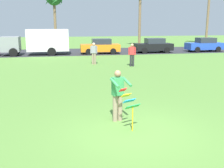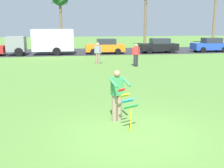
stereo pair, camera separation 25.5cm
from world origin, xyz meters
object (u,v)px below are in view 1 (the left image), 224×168
(person_kite_flyer, at_px, (118,94))
(parked_car_black, at_px, (154,46))
(person_walker_near, at_px, (132,54))
(person_walker_far, at_px, (94,53))
(kite_held, at_px, (129,103))
(parked_car_orange, at_px, (100,47))
(parked_car_blue, at_px, (205,45))
(parked_truck_grey_van, at_px, (40,41))
(palm_tree_right_near, at_px, (54,0))

(person_kite_flyer, xyz_separation_m, parked_car_black, (8.40, 20.28, -0.18))
(person_walker_near, distance_m, person_walker_far, 3.13)
(kite_held, height_order, parked_car_black, parked_car_black)
(parked_car_orange, height_order, parked_car_blue, same)
(person_kite_flyer, distance_m, person_walker_far, 12.77)
(person_kite_flyer, height_order, parked_car_black, person_kite_flyer)
(parked_truck_grey_van, xyz_separation_m, parked_car_blue, (18.55, 0.00, -0.64))
(parked_car_blue, bearing_deg, person_walker_far, -151.47)
(parked_truck_grey_van, bearing_deg, person_kite_flyer, -79.00)
(person_kite_flyer, height_order, palm_tree_right_near, palm_tree_right_near)
(person_walker_near, bearing_deg, parked_truck_grey_van, 129.35)
(parked_car_black, height_order, parked_car_blue, same)
(kite_held, height_order, person_walker_far, person_walker_far)
(kite_held, bearing_deg, parked_truck_grey_van, 101.10)
(parked_car_orange, height_order, person_walker_far, person_walker_far)
(parked_car_black, relative_size, person_walker_far, 2.45)
(person_kite_flyer, xyz_separation_m, kite_held, (0.19, -0.78, -0.08))
(palm_tree_right_near, distance_m, person_walker_far, 18.55)
(parked_truck_grey_van, bearing_deg, parked_car_black, 0.01)
(parked_car_blue, bearing_deg, kite_held, -124.39)
(parked_car_orange, distance_m, person_walker_far, 7.71)
(parked_car_black, xyz_separation_m, person_walker_near, (-4.92, -9.05, 0.16))
(palm_tree_right_near, bearing_deg, person_walker_far, -79.53)
(parked_car_black, distance_m, person_walker_far, 10.74)
(person_kite_flyer, xyz_separation_m, parked_truck_grey_van, (-3.94, 20.28, 0.46))
(parked_car_orange, height_order, person_walker_near, person_walker_near)
(parked_truck_grey_van, relative_size, parked_car_orange, 1.58)
(person_kite_flyer, height_order, person_walker_far, same)
(parked_truck_grey_van, relative_size, palm_tree_right_near, 0.88)
(person_walker_near, xyz_separation_m, person_walker_far, (-2.73, 1.52, 0.00))
(palm_tree_right_near, height_order, person_walker_far, palm_tree_right_near)
(parked_car_blue, relative_size, person_walker_far, 2.44)
(kite_held, xyz_separation_m, parked_car_blue, (14.42, 21.07, -0.09))
(parked_car_orange, relative_size, person_walker_far, 2.46)
(parked_truck_grey_van, relative_size, person_walker_far, 3.88)
(parked_car_blue, bearing_deg, parked_truck_grey_van, -180.00)
(kite_held, distance_m, parked_car_orange, 21.18)
(person_kite_flyer, relative_size, parked_car_blue, 0.41)
(parked_car_orange, xyz_separation_m, person_walker_far, (-1.62, -7.53, 0.16))
(kite_held, xyz_separation_m, person_walker_far, (0.56, 13.53, 0.07))
(palm_tree_right_near, bearing_deg, person_kite_flyer, -85.31)
(parked_car_orange, distance_m, palm_tree_right_near, 12.36)
(person_kite_flyer, distance_m, parked_truck_grey_van, 20.67)
(kite_held, distance_m, palm_tree_right_near, 31.58)
(kite_held, bearing_deg, person_walker_far, 87.64)
(kite_held, bearing_deg, parked_car_orange, 84.09)
(parked_truck_grey_van, relative_size, person_walker_near, 3.88)
(parked_car_orange, relative_size, parked_car_black, 1.00)
(person_walker_far, bearing_deg, parked_truck_grey_van, 121.91)
(parked_car_blue, bearing_deg, palm_tree_right_near, 149.85)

